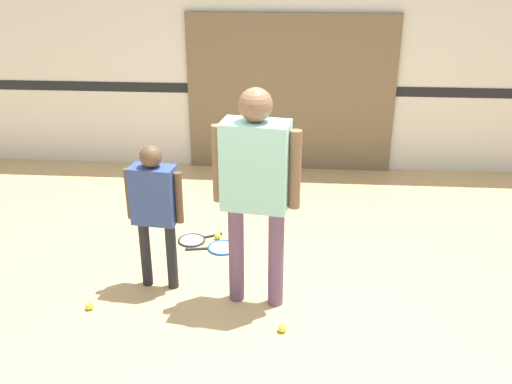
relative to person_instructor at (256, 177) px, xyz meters
The scene contains 11 objects.
ground_plane 1.10m from the person_instructor, 96.29° to the right, with size 16.00×16.00×0.00m, color tan.
wall_back 3.14m from the person_instructor, 90.06° to the left, with size 16.00×0.07×3.20m.
wall_panel 3.05m from the person_instructor, 86.11° to the left, with size 2.57×0.05×1.95m.
person_instructor is the anchor object (origin of this frame).
person_student_left 0.90m from the person_instructor, 168.68° to the left, with size 0.48×0.24×1.27m.
racket_spare_on_floor 1.43m from the person_instructor, 115.80° to the left, with size 0.52×0.34×0.03m.
racket_second_spare 1.61m from the person_instructor, 125.40° to the left, with size 0.47×0.37×0.03m.
tennis_ball_near_instructor 1.16m from the person_instructor, 60.14° to the right, with size 0.07×0.07×0.07m, color #CCE038.
tennis_ball_by_spare_racket 1.54m from the person_instructor, 114.00° to the left, with size 0.07×0.07×0.07m, color #CCE038.
tennis_ball_stray_left 1.66m from the person_instructor, 148.03° to the left, with size 0.07×0.07×0.07m, color #CCE038.
tennis_ball_stray_right 1.71m from the person_instructor, behind, with size 0.07×0.07×0.07m, color #CCE038.
Camera 1 is at (0.29, -3.89, 2.70)m, focal length 40.00 mm.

